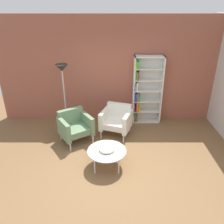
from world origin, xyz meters
TOP-DOWN VIEW (x-y plane):
  - ground_plane at (0.00, 0.00)m, footprint 8.32×8.32m
  - brick_back_panel at (0.00, 2.46)m, footprint 6.40×0.12m
  - bookshelf_tall at (0.86, 2.25)m, footprint 0.80×0.30m
  - coffee_table_low at (-0.15, 0.16)m, footprint 0.80×0.80m
  - decorative_bowl at (-0.15, 0.16)m, footprint 0.32×0.32m
  - armchair_corner_red at (-0.96, 1.18)m, footprint 0.94×0.93m
  - armchair_near_window at (0.07, 1.51)m, footprint 0.89×0.85m
  - floor_lamp_torchiere at (-1.32, 1.96)m, footprint 0.32×0.32m

SIDE VIEW (x-z plane):
  - ground_plane at x=0.00m, z-range 0.00..0.00m
  - coffee_table_low at x=-0.15m, z-range 0.17..0.57m
  - armchair_corner_red at x=-0.96m, z-range 0.02..0.80m
  - armchair_near_window at x=0.07m, z-range 0.02..0.80m
  - decorative_bowl at x=-0.15m, z-range 0.41..0.46m
  - bookshelf_tall at x=0.86m, z-range -0.02..1.88m
  - floor_lamp_torchiere at x=-1.32m, z-range 0.58..2.32m
  - brick_back_panel at x=0.00m, z-range 0.00..2.90m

